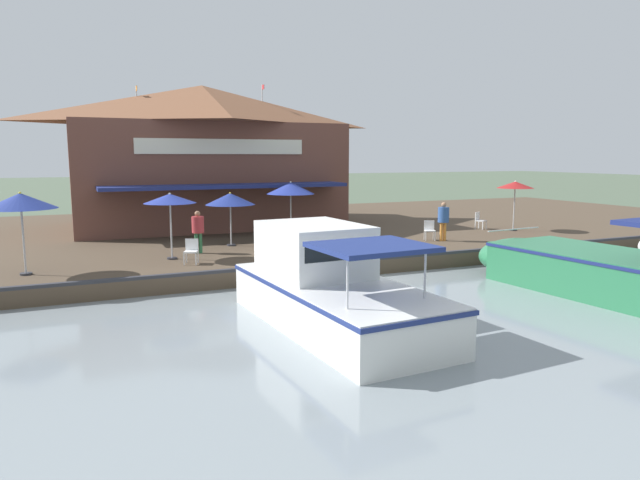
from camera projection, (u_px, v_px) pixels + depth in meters
The scene contains 19 objects.
ground_plane at pixel (369, 278), 20.14m from camera, with size 220.00×220.00×0.00m, color #4C5B47.
quay_deck at pixel (269, 232), 30.05m from camera, with size 22.00×56.00×0.60m, color #4C3D2D.
quay_edge_fender at pixel (368, 259), 20.13m from camera, with size 0.20×50.40×0.10m, color #2D2D33.
waterfront_restaurant at pixel (204, 155), 30.29m from camera, with size 10.13×13.88×7.52m.
patio_umbrella_by_entrance at pixel (20, 201), 17.40m from camera, with size 2.13×2.13×2.58m.
patio_umbrella_mid_patio_left at pixel (291, 188), 24.83m from camera, with size 2.10×2.10×2.57m.
patio_umbrella_near_quay_edge at pixel (230, 199), 23.20m from camera, with size 2.02×2.02×2.21m.
patio_umbrella_mid_patio_right at pixel (170, 199), 20.11m from camera, with size 1.83×1.83×2.38m.
patio_umbrella_back_row at pixel (515, 185), 27.91m from camera, with size 1.77×1.77×2.47m.
cafe_chair_under_first_umbrella at pixel (480, 220), 28.80m from camera, with size 0.59×0.59×0.85m.
cafe_chair_mid_patio at pixel (320, 236), 22.94m from camera, with size 0.54×0.54×0.85m.
cafe_chair_back_row_seat at pixel (430, 229), 24.99m from camera, with size 0.59×0.59×0.85m.
cafe_chair_far_corner_seat at pixel (191, 250), 19.51m from camera, with size 0.57×0.57×0.85m.
cafe_chair_beside_entrance at pixel (333, 238), 22.23m from camera, with size 0.60×0.60×0.85m.
person_mid_patio at pixel (198, 227), 21.53m from camera, with size 0.46×0.46×1.61m.
person_near_entrance at pixel (443, 217), 24.63m from camera, with size 0.48×0.48×1.69m.
motorboat_outer_channel at pixel (320, 285), 14.71m from camera, with size 8.24×3.23×2.44m.
motorboat_nearest_quay at pixel (590, 268), 17.81m from camera, with size 8.88×3.78×2.44m.
tree_behind_restaurant at pixel (214, 138), 33.00m from camera, with size 3.76×3.58×6.58m.
Camera 1 is at (17.36, -9.52, 4.26)m, focal length 32.00 mm.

